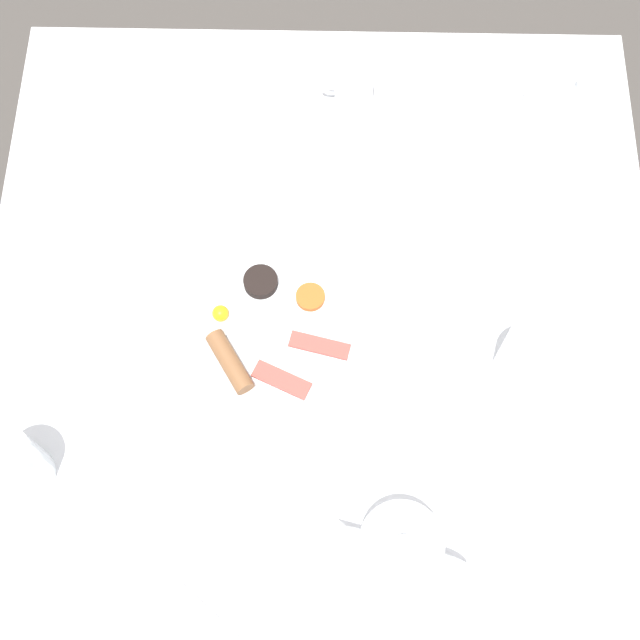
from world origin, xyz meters
TOP-DOWN VIEW (x-y plane):
  - ground_plane at (0.00, 0.00)m, footprint 8.00×8.00m
  - table at (0.00, 0.00)m, footprint 1.05×1.12m
  - breakfast_plate at (0.08, 0.02)m, footprint 0.31×0.31m
  - teapot_near at (-0.11, 0.34)m, footprint 0.19×0.11m
  - teacup_with_saucer_left at (-0.37, -0.39)m, footprint 0.14×0.14m
  - water_glass_tall at (0.42, 0.24)m, footprint 0.08×0.08m
  - water_glass_short at (-0.30, 0.07)m, footprint 0.08×0.08m
  - creamer_jug at (-0.05, -0.42)m, footprint 0.09×0.07m
  - napkin_folded at (0.26, -0.25)m, footprint 0.19×0.17m
  - fork_by_plate at (0.36, 0.07)m, footprint 0.16×0.08m
  - knife_by_plate at (-0.24, -0.23)m, footprint 0.17×0.12m
  - spoon_for_tea at (0.14, 0.43)m, footprint 0.13×0.11m
  - fork_spare at (-0.36, 0.38)m, footprint 0.17×0.08m

SIDE VIEW (x-z plane):
  - ground_plane at x=0.00m, z-range 0.00..0.00m
  - table at x=0.00m, z-range 0.32..1.08m
  - fork_by_plate at x=0.36m, z-range 0.77..0.77m
  - spoon_for_tea at x=0.14m, z-range 0.77..0.77m
  - fork_spare at x=-0.36m, z-range 0.77..0.77m
  - knife_by_plate at x=-0.24m, z-range 0.77..0.77m
  - napkin_folded at x=0.26m, z-range 0.77..0.78m
  - breakfast_plate at x=0.08m, z-range 0.76..0.80m
  - creamer_jug at x=-0.05m, z-range 0.77..0.82m
  - teacup_with_saucer_left at x=-0.37m, z-range 0.76..0.83m
  - teapot_near at x=-0.11m, z-range 0.76..0.88m
  - water_glass_tall at x=0.42m, z-range 0.77..0.89m
  - water_glass_short at x=-0.30m, z-range 0.77..0.91m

